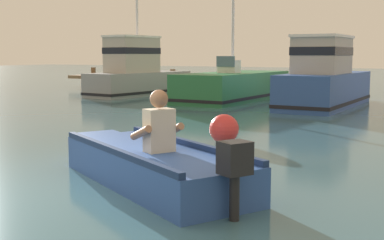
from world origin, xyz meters
TOP-DOWN VIEW (x-y plane):
  - wooden_dock at (-7.33, 15.98)m, footprint 12.33×1.64m
  - rowboat_with_person at (1.17, 1.37)m, footprint 3.49×2.40m
  - moored_boat_grey at (-7.44, 12.81)m, footprint 1.99×5.03m
  - moored_boat_green at (-3.12, 12.71)m, footprint 2.05×5.72m
  - moored_boat_blue at (0.35, 11.92)m, footprint 1.71×5.17m
  - mooring_buoy at (0.65, 4.45)m, footprint 0.54×0.54m

SIDE VIEW (x-z plane):
  - rowboat_with_person at x=1.17m, z-range -0.34..0.85m
  - mooring_buoy at x=0.65m, z-range 0.00..0.54m
  - moored_boat_green at x=-3.12m, z-range -1.89..2.85m
  - wooden_dock at x=-7.33m, z-range -0.03..1.06m
  - moored_boat_blue at x=0.35m, z-range -0.28..1.91m
  - moored_boat_grey at x=-7.44m, z-range -1.54..3.28m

